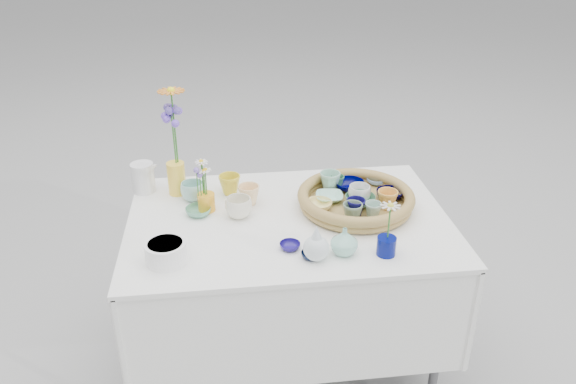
{
  "coord_description": "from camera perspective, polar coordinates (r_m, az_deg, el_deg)",
  "views": [
    {
      "loc": [
        -0.24,
        -1.91,
        1.87
      ],
      "look_at": [
        0.0,
        0.02,
        0.87
      ],
      "focal_mm": 35.0,
      "sensor_mm": 36.0,
      "label": 1
    }
  ],
  "objects": [
    {
      "name": "tray_ceramic_1",
      "position": [
        2.35,
        10.29,
        -0.26
      ],
      "size": [
        0.14,
        0.14,
        0.03
      ],
      "primitive_type": "imported",
      "rotation": [
        0.0,
        0.0,
        0.25
      ],
      "color": "black",
      "rests_on": "wicker_tray"
    },
    {
      "name": "bud_vase_cobalt",
      "position": [
        2.01,
        9.95,
        -5.43
      ],
      "size": [
        0.07,
        0.07,
        0.07
      ],
      "primitive_type": "cylinder",
      "rotation": [
        0.0,
        0.0,
        -0.0
      ],
      "color": "#020A5B",
      "rests_on": "display_table"
    },
    {
      "name": "tray_ceramic_11",
      "position": [
        2.19,
        8.62,
        -1.85
      ],
      "size": [
        0.08,
        0.08,
        0.06
      ],
      "primitive_type": "imported",
      "rotation": [
        0.0,
        0.0,
        0.19
      ],
      "color": "#94B8A7",
      "rests_on": "wicker_tray"
    },
    {
      "name": "bud_vase_paleblue",
      "position": [
        1.93,
        2.89,
        -5.12
      ],
      "size": [
        0.1,
        0.1,
        0.14
      ],
      "primitive_type": null,
      "rotation": [
        0.0,
        0.0,
        0.15
      ],
      "color": "silver",
      "rests_on": "display_table"
    },
    {
      "name": "tray_ceramic_12",
      "position": [
        2.41,
        5.05,
        1.05
      ],
      "size": [
        0.06,
        0.06,
        0.05
      ],
      "primitive_type": "imported",
      "rotation": [
        0.0,
        0.0,
        0.04
      ],
      "color": "#35724A",
      "rests_on": "wicker_tray"
    },
    {
      "name": "loose_ceramic_2",
      "position": [
        2.26,
        -9.09,
        -1.94
      ],
      "size": [
        0.12,
        0.12,
        0.03
      ],
      "primitive_type": "imported",
      "rotation": [
        0.0,
        0.0,
        0.16
      ],
      "color": "#589B7B",
      "rests_on": "display_table"
    },
    {
      "name": "tray_ceramic_7",
      "position": [
        2.3,
        7.26,
        -0.19
      ],
      "size": [
        0.11,
        0.11,
        0.07
      ],
      "primitive_type": "imported",
      "rotation": [
        0.0,
        0.0,
        0.24
      ],
      "color": "silver",
      "rests_on": "wicker_tray"
    },
    {
      "name": "tray_ceramic_2",
      "position": [
        2.27,
        10.06,
        -0.76
      ],
      "size": [
        0.09,
        0.09,
        0.08
      ],
      "primitive_type": "imported",
      "rotation": [
        0.0,
        0.0,
        0.08
      ],
      "color": "gold",
      "rests_on": "wicker_tray"
    },
    {
      "name": "tray_ceramic_4",
      "position": [
        2.16,
        6.57,
        -2.06
      ],
      "size": [
        0.1,
        0.1,
        0.07
      ],
      "primitive_type": "imported",
      "rotation": [
        0.0,
        0.0,
        -0.3
      ],
      "color": "slate",
      "rests_on": "wicker_tray"
    },
    {
      "name": "tray_ceramic_5",
      "position": [
        2.31,
        4.22,
        -0.53
      ],
      "size": [
        0.12,
        0.12,
        0.03
      ],
      "primitive_type": "imported",
      "rotation": [
        0.0,
        0.0,
        -0.1
      ],
      "color": "#A1E0C8",
      "rests_on": "wicker_tray"
    },
    {
      "name": "display_table",
      "position": [
        2.68,
        0.05,
        -16.98
      ],
      "size": [
        1.26,
        0.86,
        0.77
      ],
      "primitive_type": null,
      "color": "white",
      "rests_on": "ground"
    },
    {
      "name": "daisy_posy",
      "position": [
        2.23,
        -8.85,
        1.48
      ],
      "size": [
        0.09,
        0.09,
        0.15
      ],
      "primitive_type": null,
      "rotation": [
        0.0,
        0.0,
        0.22
      ],
      "color": "white",
      "rests_on": "daisy_cup"
    },
    {
      "name": "tray_ceramic_8",
      "position": [
        2.47,
        9.02,
        1.19
      ],
      "size": [
        0.11,
        0.11,
        0.03
      ],
      "primitive_type": "imported",
      "rotation": [
        0.0,
        0.0,
        -0.18
      ],
      "color": "#8FBDFF",
      "rests_on": "wicker_tray"
    },
    {
      "name": "loose_ceramic_1",
      "position": [
        2.3,
        -3.99,
        -0.3
      ],
      "size": [
        0.11,
        0.11,
        0.08
      ],
      "primitive_type": "imported",
      "rotation": [
        0.0,
        0.0,
        -0.33
      ],
      "color": "#FFD294",
      "rests_on": "display_table"
    },
    {
      "name": "ground",
      "position": [
        2.68,
        0.05,
        -16.98
      ],
      "size": [
        80.0,
        80.0,
        0.0
      ],
      "primitive_type": "plane",
      "color": "#9A9A98"
    },
    {
      "name": "loose_ceramic_5",
      "position": [
        2.37,
        -9.66,
        0.08
      ],
      "size": [
        0.12,
        0.12,
        0.08
      ],
      "primitive_type": "imported",
      "rotation": [
        0.0,
        0.0,
        -0.26
      ],
      "color": "#97CBBF",
      "rests_on": "display_table"
    },
    {
      "name": "daisy_cup",
      "position": [
        2.28,
        -8.29,
        -1.02
      ],
      "size": [
        0.07,
        0.07,
        0.07
      ],
      "primitive_type": "cylinder",
      "rotation": [
        0.0,
        0.0,
        -0.01
      ],
      "color": "#FFAA20",
      "rests_on": "display_table"
    },
    {
      "name": "white_pitcher",
      "position": [
        2.47,
        -14.5,
        1.43
      ],
      "size": [
        0.15,
        0.12,
        0.13
      ],
      "primitive_type": null,
      "rotation": [
        0.0,
        0.0,
        0.15
      ],
      "color": "white",
      "rests_on": "display_table"
    },
    {
      "name": "fluted_bowl",
      "position": [
        1.98,
        -12.29,
        -6.0
      ],
      "size": [
        0.15,
        0.15,
        0.07
      ],
      "primitive_type": null,
      "rotation": [
        0.0,
        0.0,
        -0.04
      ],
      "color": "white",
      "rests_on": "display_table"
    },
    {
      "name": "tray_ceramic_9",
      "position": [
        2.2,
        6.89,
        -1.57
      ],
      "size": [
        0.08,
        0.08,
        0.07
      ],
      "primitive_type": "imported",
      "rotation": [
        0.0,
        0.0,
        0.0
      ],
      "color": "#110D4A",
      "rests_on": "wicker_tray"
    },
    {
      "name": "tray_ceramic_10",
      "position": [
        2.24,
        3.16,
        -1.36
      ],
      "size": [
        0.11,
        0.11,
        0.03
      ],
      "primitive_type": "imported",
      "rotation": [
        0.0,
        0.0,
        0.02
      ],
      "color": "#FCE488",
      "rests_on": "wicker_tray"
    },
    {
      "name": "loose_ceramic_3",
      "position": [
        2.21,
        -5.04,
        -1.58
      ],
      "size": [
        0.14,
        0.14,
        0.08
      ],
      "primitive_type": "imported",
      "rotation": [
        0.0,
        0.0,
        0.37
      ],
      "color": "#EBE5CA",
      "rests_on": "display_table"
    },
    {
      "name": "tall_vase_yellow",
      "position": [
        2.42,
        -11.26,
        1.38
      ],
      "size": [
        0.1,
        0.1,
        0.14
      ],
      "primitive_type": "cylinder",
      "rotation": [
        0.0,
        0.0,
        0.39
      ],
      "color": "yellow",
      "rests_on": "display_table"
    },
    {
      "name": "wicker_tray",
      "position": [
        2.29,
        6.89,
        -0.75
      ],
      "size": [
        0.47,
        0.47,
        0.08
      ],
      "primitive_type": null,
      "color": "olive",
      "rests_on": "display_table"
    },
    {
      "name": "hydrangea",
      "position": [
        2.35,
        -11.52,
        5.2
      ],
      "size": [
        0.09,
        0.09,
        0.29
      ],
      "primitive_type": null,
      "rotation": [
        0.0,
        0.0,
        0.08
      ],
      "color": "#5A48A7",
      "rests_on": "tall_vase_yellow"
    },
    {
      "name": "loose_ceramic_0",
      "position": [
        2.39,
        -5.94,
        0.76
      ],
      "size": [
        0.1,
        0.1,
        0.09
      ],
      "primitive_type": "imported",
      "rotation": [
        0.0,
        0.0,
        0.09
      ],
      "color": "gold",
      "rests_on": "display_table"
    },
    {
      "name": "bud_vase_seafoam",
      "position": [
        1.98,
        5.74,
        -4.98
      ],
      "size": [
        0.12,
        0.12,
        0.1
      ],
      "primitive_type": "imported",
      "rotation": [
        0.0,
        0.0,
        -0.29
      ],
      "color": "#89C8B4",
      "rests_on": "display_table"
    },
    {
      "name": "gerbera",
      "position": [
        2.34,
        -11.45,
        6.44
      ],
      "size": [
        0.15,
        0.15,
        0.33
      ],
      "primitive_type": null,
      "rotation": [
        0.0,
        0.0,
        -0.25
      ],
      "color": "orange",
      "rests_on": "tall_vase_yellow"
    },
    {
      "name": "tray_ceramic_6",
      "position": [
        2.38,
        4.29,
        1.08
      ],
      "size": [
        0.11,
        0.11,
        0.08
      ],
      "primitive_type": "imported",
      "rotation": [
        0.0,
        0.0,
        -0.34
      ],
      "color": "#90C6AF",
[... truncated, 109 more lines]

